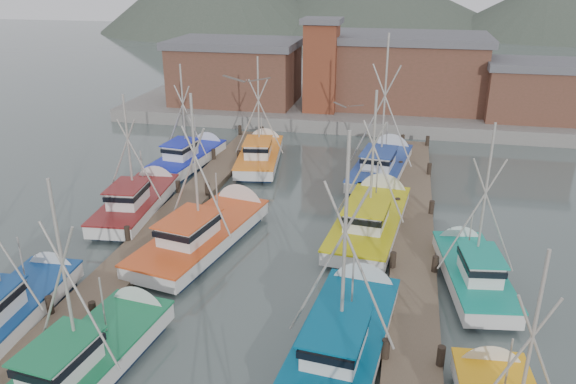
% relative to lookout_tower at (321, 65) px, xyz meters
% --- Properties ---
extents(ground, '(260.00, 260.00, 0.00)m').
position_rel_lookout_tower_xyz_m(ground, '(2.00, -33.00, -5.55)').
color(ground, '#465451').
rests_on(ground, ground).
extents(dock_left, '(2.30, 46.00, 1.50)m').
position_rel_lookout_tower_xyz_m(dock_left, '(-5.00, -28.96, -5.34)').
color(dock_left, brown).
rests_on(dock_left, ground).
extents(dock_right, '(2.30, 46.00, 1.50)m').
position_rel_lookout_tower_xyz_m(dock_right, '(9.00, -28.96, -5.34)').
color(dock_right, brown).
rests_on(dock_right, ground).
extents(quay, '(44.00, 16.00, 1.20)m').
position_rel_lookout_tower_xyz_m(quay, '(2.00, 4.00, -4.95)').
color(quay, gray).
rests_on(quay, ground).
extents(shed_left, '(12.72, 8.48, 6.20)m').
position_rel_lookout_tower_xyz_m(shed_left, '(-9.00, 2.00, -1.21)').
color(shed_left, brown).
rests_on(shed_left, quay).
extents(shed_center, '(14.84, 9.54, 6.90)m').
position_rel_lookout_tower_xyz_m(shed_center, '(8.00, 4.00, -0.86)').
color(shed_center, brown).
rests_on(shed_center, quay).
extents(shed_right, '(8.48, 6.36, 5.20)m').
position_rel_lookout_tower_xyz_m(shed_right, '(19.00, 1.00, -1.71)').
color(shed_right, brown).
rests_on(shed_right, quay).
extents(lookout_tower, '(3.60, 3.60, 8.50)m').
position_rel_lookout_tower_xyz_m(lookout_tower, '(0.00, 0.00, 0.00)').
color(lookout_tower, brown).
rests_on(lookout_tower, quay).
extents(distant_hills, '(175.00, 140.00, 42.00)m').
position_rel_lookout_tower_xyz_m(distant_hills, '(-10.76, 89.59, -5.55)').
color(distant_hills, '#444D40').
rests_on(distant_hills, ground).
extents(boat_4, '(3.77, 9.15, 8.67)m').
position_rel_lookout_tower_xyz_m(boat_4, '(-2.58, -37.53, -4.87)').
color(boat_4, '#101F38').
rests_on(boat_4, ground).
extents(boat_5, '(4.11, 10.18, 10.02)m').
position_rel_lookout_tower_xyz_m(boat_5, '(6.40, -34.29, -4.87)').
color(boat_5, '#101F38').
rests_on(boat_5, ground).
extents(boat_6, '(3.43, 8.51, 8.36)m').
position_rel_lookout_tower_xyz_m(boat_6, '(-7.48, -35.18, -4.87)').
color(boat_6, '#101F38').
rests_on(boat_6, ground).
extents(boat_8, '(5.12, 10.89, 9.39)m').
position_rel_lookout_tower_xyz_m(boat_8, '(-1.95, -26.68, -4.87)').
color(boat_8, '#101F38').
rests_on(boat_8, ground).
extents(boat_9, '(4.33, 10.76, 9.20)m').
position_rel_lookout_tower_xyz_m(boat_9, '(6.62, -23.04, -4.87)').
color(boat_9, '#101F38').
rests_on(boat_9, ground).
extents(boat_10, '(3.58, 9.21, 8.17)m').
position_rel_lookout_tower_xyz_m(boat_10, '(-7.58, -23.39, -4.87)').
color(boat_10, '#101F38').
rests_on(boat_10, ground).
extents(boat_11, '(3.56, 8.26, 8.65)m').
position_rel_lookout_tower_xyz_m(boat_11, '(11.64, -28.04, -4.87)').
color(boat_11, '#101F38').
rests_on(boat_11, ground).
extents(boat_12, '(4.06, 9.45, 8.96)m').
position_rel_lookout_tower_xyz_m(boat_12, '(-2.58, -12.97, -4.87)').
color(boat_12, '#101F38').
rests_on(boat_12, ground).
extents(boat_13, '(4.40, 10.43, 10.98)m').
position_rel_lookout_tower_xyz_m(boat_13, '(6.70, -13.47, -4.86)').
color(boat_13, '#101F38').
rests_on(boat_13, ground).
extents(boat_14, '(3.58, 8.90, 8.43)m').
position_rel_lookout_tower_xyz_m(boat_14, '(-7.61, -14.58, -4.87)').
color(boat_14, '#101F38').
rests_on(boat_14, ground).
extents(gull_near, '(1.55, 0.63, 0.24)m').
position_rel_lookout_tower_xyz_m(gull_near, '(3.17, -35.94, 5.23)').
color(gull_near, gray).
rests_on(gull_near, ground).
extents(gull_far, '(1.52, 0.66, 0.24)m').
position_rel_lookout_tower_xyz_m(gull_far, '(5.33, -26.02, 2.27)').
color(gull_far, gray).
rests_on(gull_far, ground).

